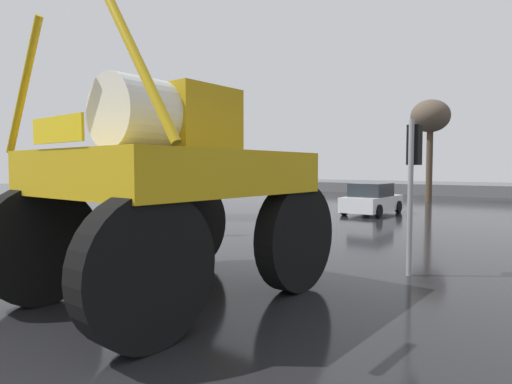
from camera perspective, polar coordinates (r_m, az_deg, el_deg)
name	(u,v)px	position (r m, az deg, el deg)	size (l,w,h in m)	color
ground_plane	(375,224)	(18.32, 15.39, -4.03)	(120.00, 120.00, 0.00)	black
median_island	(19,260)	(11.86, -28.77, -7.84)	(1.38, 9.53, 0.15)	#B2AFA8
oversize_sprayer	(173,183)	(7.63, -10.89, 1.12)	(4.41, 5.43, 4.60)	black
sedan_ahead	(372,200)	(21.99, 15.01, -0.96)	(1.88, 4.10, 1.52)	silver
traffic_signal_near_left	(140,147)	(14.98, -15.08, 5.68)	(0.24, 0.54, 4.04)	gray
traffic_signal_near_right	(413,163)	(9.71, 20.01, 3.66)	(0.24, 0.54, 3.27)	gray
bare_tree_left	(159,120)	(20.43, -12.63, 9.22)	(3.08, 3.08, 5.77)	#473828
bare_tree_far_center	(430,119)	(30.97, 21.97, 8.94)	(2.50, 2.50, 6.73)	#473828
roadside_barrier	(472,191)	(37.66, 26.54, 0.09)	(28.05, 0.24, 0.90)	#59595B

